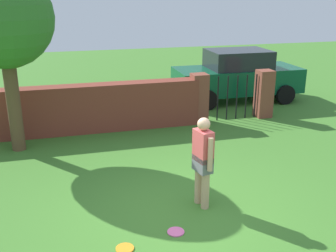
% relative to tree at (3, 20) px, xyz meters
% --- Properties ---
extents(ground_plane, '(40.00, 40.00, 0.00)m').
position_rel_tree_xyz_m(ground_plane, '(2.91, -3.81, -3.00)').
color(ground_plane, '#3D7528').
extents(brick_wall, '(6.65, 0.50, 1.28)m').
position_rel_tree_xyz_m(brick_wall, '(1.41, 0.86, -2.36)').
color(brick_wall, brown).
rests_on(brick_wall, ground).
extents(tree, '(2.18, 2.18, 4.13)m').
position_rel_tree_xyz_m(tree, '(0.00, 0.00, 0.00)').
color(tree, brown).
rests_on(tree, ground).
extents(person, '(0.29, 0.53, 1.62)m').
position_rel_tree_xyz_m(person, '(3.31, -3.62, -2.10)').
color(person, tan).
rests_on(person, ground).
extents(fence_gate, '(2.47, 0.44, 1.40)m').
position_rel_tree_xyz_m(fence_gate, '(5.84, 0.86, -2.30)').
color(fence_gate, brown).
rests_on(fence_gate, ground).
extents(car, '(4.22, 1.96, 1.72)m').
position_rel_tree_xyz_m(car, '(6.87, 2.80, -2.14)').
color(car, '#0C4C2D').
rests_on(car, ground).
extents(frisbee_orange, '(0.27, 0.27, 0.02)m').
position_rel_tree_xyz_m(frisbee_orange, '(1.79, -4.54, -2.99)').
color(frisbee_orange, orange).
rests_on(frisbee_orange, ground).
extents(frisbee_pink, '(0.27, 0.27, 0.02)m').
position_rel_tree_xyz_m(frisbee_pink, '(2.63, -4.32, -2.99)').
color(frisbee_pink, pink).
rests_on(frisbee_pink, ground).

